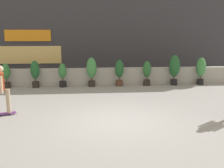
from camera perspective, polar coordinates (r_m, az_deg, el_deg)
ground_plane at (r=8.38m, az=0.93°, el=-8.01°), size 48.00×48.00×0.00m
planter_wall at (r=14.09m, az=-1.65°, el=1.69°), size 18.00×0.40×0.90m
building_backdrop at (r=17.91m, az=-2.54°, el=12.65°), size 20.00×2.08×6.50m
potted_plant_0 at (r=14.21m, az=-22.13°, el=1.93°), size 0.40×0.40×1.26m
potted_plant_1 at (r=13.84m, az=-16.45°, el=2.46°), size 0.45×0.45×1.38m
potted_plant_2 at (r=13.66m, az=-10.74°, el=2.07°), size 0.38×0.38×1.22m
potted_plant_3 at (r=13.56m, az=-4.49°, el=3.12°), size 0.52×0.52×1.51m
potted_plant_4 at (r=13.67m, az=1.62°, el=2.82°), size 0.46×0.46×1.38m
potted_plant_5 at (r=13.92m, az=7.63°, el=2.61°), size 0.42×0.42×1.30m
potted_plant_6 at (r=14.29m, az=13.48°, el=3.53°), size 0.57×0.57×1.61m
potted_plant_7 at (r=14.84m, az=18.85°, el=3.12°), size 0.50×0.50×1.46m
skater_by_wall_right at (r=9.41m, az=-23.00°, el=-0.85°), size 0.82×0.53×1.70m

